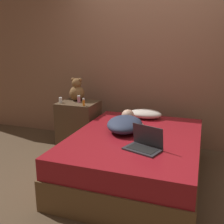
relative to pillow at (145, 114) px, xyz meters
name	(u,v)px	position (x,y,z in m)	size (l,w,h in m)	color
ground_plane	(135,178)	(0.06, -0.73, -0.58)	(12.00, 12.00, 0.00)	brown
wall_back	(157,59)	(0.06, 0.47, 0.72)	(8.00, 0.06, 2.60)	#996B51
bed	(135,157)	(0.06, -0.73, -0.32)	(1.40, 1.83, 0.52)	brown
nightstand	(79,125)	(-0.97, -0.07, -0.24)	(0.54, 0.48, 0.69)	brown
pillow	(145,114)	(0.00, 0.00, 0.00)	(0.45, 0.30, 0.12)	beige
person_lying	(126,123)	(-0.11, -0.58, 0.02)	(0.50, 0.75, 0.17)	#2D3851
laptop	(144,144)	(0.23, -1.08, -0.01)	(0.39, 0.32, 0.23)	#333338
teddy_bear	(77,91)	(-1.04, 0.03, 0.25)	(0.22, 0.22, 0.34)	brown
bottle_white	(61,100)	(-1.20, -0.19, 0.14)	(0.05, 0.05, 0.08)	white
bottle_pink	(79,99)	(-0.95, -0.09, 0.16)	(0.04, 0.04, 0.10)	pink
bottle_orange	(84,102)	(-0.80, -0.26, 0.16)	(0.03, 0.03, 0.11)	orange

